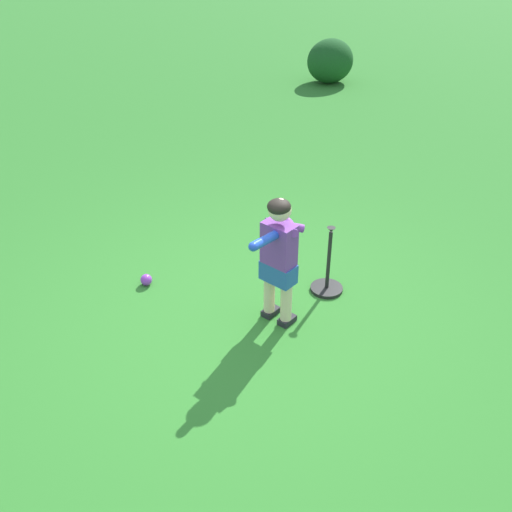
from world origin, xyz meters
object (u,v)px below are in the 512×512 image
at_px(child_batter, 279,251).
at_px(play_ball_far_right, 146,280).
at_px(batting_tee, 327,280).
at_px(play_ball_center_lawn, 288,222).

relative_size(child_batter, play_ball_far_right, 10.51).
bearing_deg(child_batter, play_ball_far_right, 121.71).
relative_size(play_ball_far_right, batting_tee, 0.17).
bearing_deg(play_ball_far_right, batting_tee, -37.64).
height_order(child_batter, play_ball_far_right, child_batter).
relative_size(child_batter, batting_tee, 1.74).
height_order(play_ball_far_right, play_ball_center_lawn, play_ball_far_right).
xyz_separation_m(play_ball_far_right, batting_tee, (1.25, -0.96, 0.05)).
xyz_separation_m(play_ball_center_lawn, batting_tee, (-0.42, -1.10, 0.06)).
height_order(child_batter, batting_tee, child_batter).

